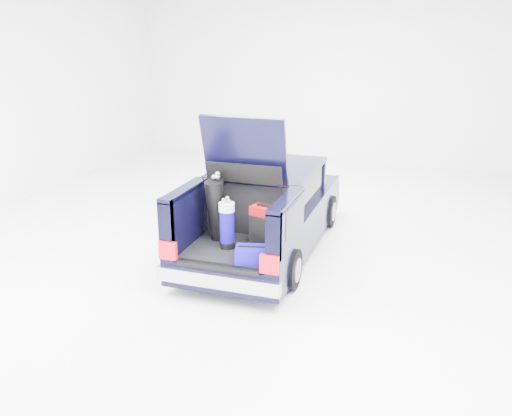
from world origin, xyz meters
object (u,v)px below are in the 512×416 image
(red_suitcase, at_px, (265,227))
(blue_golf_bag, at_px, (227,225))
(black_golf_bag, at_px, (217,210))
(car, at_px, (267,210))
(blue_duffel, at_px, (252,255))

(red_suitcase, bearing_deg, blue_golf_bag, -140.60)
(red_suitcase, distance_m, black_golf_bag, 0.78)
(black_golf_bag, distance_m, blue_golf_bag, 0.38)
(car, height_order, blue_duffel, car)
(car, height_order, blue_golf_bag, car)
(black_golf_bag, bearing_deg, red_suitcase, 14.42)
(red_suitcase, height_order, black_golf_bag, black_golf_bag)
(black_golf_bag, relative_size, blue_golf_bag, 1.35)
(red_suitcase, distance_m, blue_duffel, 0.64)
(red_suitcase, bearing_deg, blue_duffel, -72.73)
(car, relative_size, blue_duffel, 8.94)
(car, bearing_deg, blue_duffel, -78.25)
(black_golf_bag, bearing_deg, blue_golf_bag, -27.89)
(blue_golf_bag, relative_size, blue_duffel, 1.49)
(red_suitcase, bearing_deg, car, 121.16)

